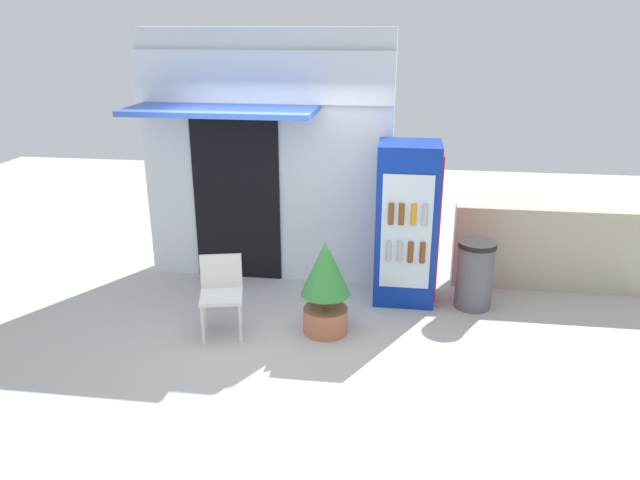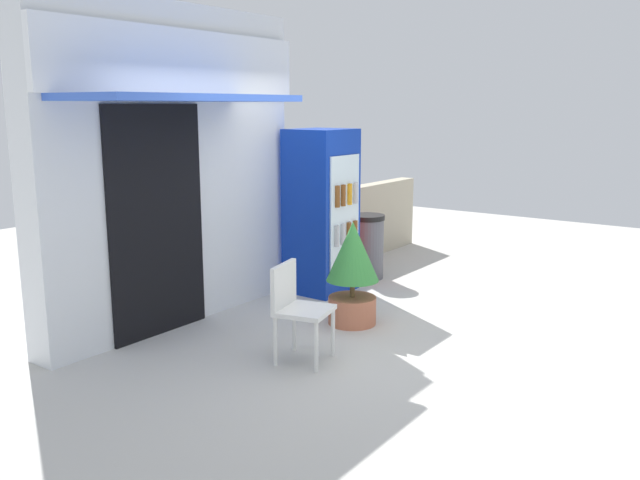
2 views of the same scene
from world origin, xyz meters
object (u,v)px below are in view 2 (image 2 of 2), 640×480
Objects in this scene: trash_bin at (367,246)px; potted_plant_near_shop at (353,268)px; drink_cooler at (322,211)px; plastic_chair at (296,304)px.

potted_plant_near_shop is at bearing -152.67° from trash_bin.
drink_cooler is at bearing 171.22° from trash_bin.
potted_plant_near_shop is (-0.82, -0.96, -0.37)m from drink_cooler.
trash_bin is (1.62, 0.84, -0.16)m from potted_plant_near_shop.
plastic_chair is at bearing -160.18° from trash_bin.
trash_bin is at bearing -8.78° from drink_cooler.
drink_cooler is 2.25× the size of plastic_chair.
drink_cooler is 1.82× the size of potted_plant_near_shop.
plastic_chair is (-1.91, -1.10, -0.45)m from drink_cooler.
potted_plant_near_shop is (1.09, 0.14, 0.07)m from plastic_chair.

